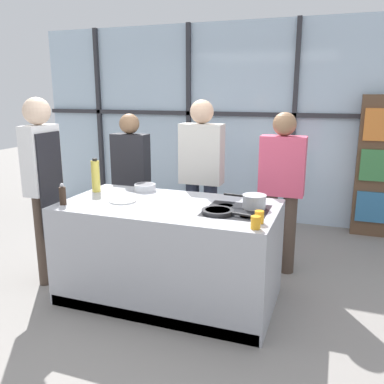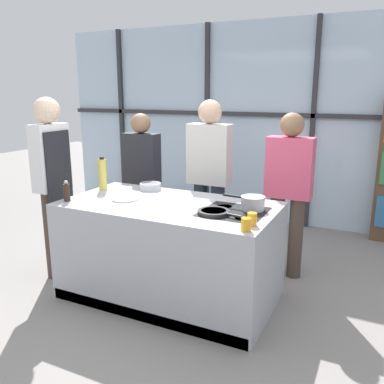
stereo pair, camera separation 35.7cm
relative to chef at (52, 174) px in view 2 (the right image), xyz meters
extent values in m
plane|color=gray|center=(1.25, 0.09, -1.06)|extent=(18.00, 18.00, 0.00)
cube|color=silver|center=(1.25, 2.73, 0.34)|extent=(6.40, 0.04, 2.80)
cube|color=#2D2D33|center=(1.25, 2.68, 0.48)|extent=(6.40, 0.06, 0.06)
cube|color=#2D2D33|center=(-1.05, 2.68, 0.34)|extent=(0.06, 0.06, 2.80)
cube|color=#2D2D33|center=(0.49, 2.68, 0.34)|extent=(0.06, 0.06, 2.80)
cube|color=#2D2D33|center=(2.02, 2.68, 0.34)|extent=(0.06, 0.06, 2.80)
cube|color=#A8AAB2|center=(1.25, 0.09, -0.62)|extent=(1.90, 1.00, 0.89)
cube|color=black|center=(1.86, 0.09, -0.18)|extent=(0.52, 0.52, 0.01)
cube|color=black|center=(1.25, -0.40, -1.01)|extent=(1.86, 0.03, 0.10)
cylinder|color=#38383D|center=(1.74, -0.04, -0.18)|extent=(0.13, 0.13, 0.01)
cylinder|color=#38383D|center=(1.99, -0.04, -0.18)|extent=(0.13, 0.13, 0.01)
cylinder|color=#38383D|center=(1.74, 0.21, -0.18)|extent=(0.13, 0.13, 0.01)
cylinder|color=#38383D|center=(1.99, 0.21, -0.18)|extent=(0.13, 0.13, 0.01)
cylinder|color=#47382D|center=(-0.01, 0.09, -0.61)|extent=(0.12, 0.12, 0.90)
cylinder|color=#47382D|center=(-0.01, -0.09, -0.61)|extent=(0.12, 0.12, 0.90)
cube|color=white|center=(-0.01, 0.00, 0.16)|extent=(0.17, 0.38, 0.65)
sphere|color=beige|center=(-0.01, 0.00, 0.61)|extent=(0.25, 0.25, 0.25)
cube|color=black|center=(0.09, 0.00, -0.07)|extent=(0.02, 0.32, 0.99)
cylinder|color=#232838|center=(0.49, 1.00, -0.66)|extent=(0.13, 0.13, 0.81)
cylinder|color=#232838|center=(0.31, 1.00, -0.66)|extent=(0.13, 0.13, 0.81)
cube|color=#232328|center=(0.40, 1.00, 0.03)|extent=(0.42, 0.19, 0.58)
sphere|color=#8C6647|center=(0.40, 1.00, 0.44)|extent=(0.23, 0.23, 0.23)
cylinder|color=#232838|center=(1.36, 1.00, -0.62)|extent=(0.15, 0.15, 0.89)
cylinder|color=#232838|center=(1.15, 1.00, -0.62)|extent=(0.15, 0.15, 0.89)
cube|color=beige|center=(1.25, 1.00, 0.14)|extent=(0.46, 0.21, 0.64)
sphere|color=#D8AD8C|center=(1.25, 1.00, 0.58)|extent=(0.25, 0.25, 0.25)
cylinder|color=#47382D|center=(2.21, 1.00, -0.65)|extent=(0.14, 0.14, 0.83)
cylinder|color=#47382D|center=(2.01, 1.00, -0.65)|extent=(0.14, 0.14, 0.83)
cube|color=#DB4C6B|center=(2.11, 1.00, 0.07)|extent=(0.45, 0.20, 0.60)
sphere|color=#8C6647|center=(2.11, 1.00, 0.48)|extent=(0.23, 0.23, 0.23)
cylinder|color=#232326|center=(1.74, -0.04, -0.16)|extent=(0.26, 0.26, 0.03)
cylinder|color=#B26B2D|center=(1.74, -0.04, -0.14)|extent=(0.20, 0.20, 0.01)
cylinder|color=#232326|center=(1.97, -0.09, -0.15)|extent=(0.21, 0.07, 0.02)
cylinder|color=silver|center=(1.99, 0.21, -0.11)|extent=(0.20, 0.20, 0.12)
cylinder|color=silver|center=(1.99, 0.21, -0.06)|extent=(0.20, 0.20, 0.01)
cylinder|color=black|center=(1.80, 0.23, -0.08)|extent=(0.18, 0.04, 0.02)
cylinder|color=white|center=(0.83, 0.02, -0.16)|extent=(0.24, 0.24, 0.01)
cylinder|color=silver|center=(0.84, 0.46, -0.14)|extent=(0.21, 0.21, 0.07)
cylinder|color=#4C4C51|center=(0.84, 0.46, -0.11)|extent=(0.18, 0.18, 0.01)
cylinder|color=#E0CC4C|center=(0.41, 0.27, -0.02)|extent=(0.08, 0.08, 0.31)
cylinder|color=black|center=(0.41, 0.27, 0.15)|extent=(0.05, 0.05, 0.02)
cylinder|color=#332319|center=(0.40, -0.24, -0.09)|extent=(0.06, 0.06, 0.16)
sphere|color=#B2B2B7|center=(0.40, -0.24, 0.00)|extent=(0.03, 0.03, 0.03)
cylinder|color=orange|center=(2.10, -0.31, -0.12)|extent=(0.07, 0.07, 0.09)
cylinder|color=orange|center=(2.10, -0.17, -0.12)|extent=(0.07, 0.07, 0.09)
camera|label=1|loc=(2.61, -3.08, 0.79)|focal=38.00mm
camera|label=2|loc=(2.94, -2.94, 0.79)|focal=38.00mm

